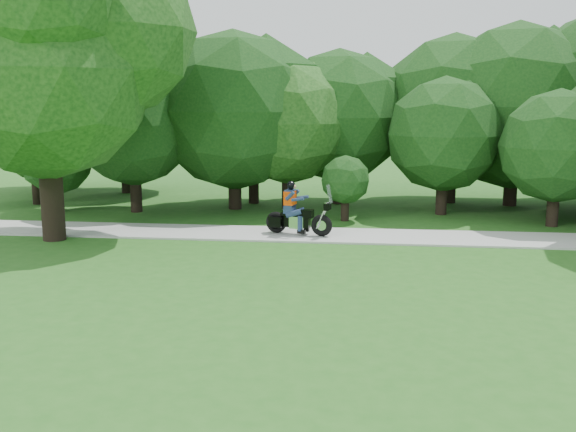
{
  "coord_description": "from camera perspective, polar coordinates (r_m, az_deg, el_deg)",
  "views": [
    {
      "loc": [
        -1.2,
        -11.59,
        4.16
      ],
      "look_at": [
        -3.06,
        4.13,
        1.32
      ],
      "focal_mm": 40.0,
      "sensor_mm": 36.0,
      "label": 1
    }
  ],
  "objects": [
    {
      "name": "ground",
      "position": [
        12.38,
        12.1,
        -9.69
      ],
      "size": [
        100.0,
        100.0,
        0.0
      ],
      "primitive_type": "plane",
      "color": "#245C1A",
      "rests_on": "ground"
    },
    {
      "name": "tree_line",
      "position": [
        26.26,
        14.58,
        8.71
      ],
      "size": [
        39.04,
        11.34,
        7.76
      ],
      "color": "black",
      "rests_on": "ground"
    },
    {
      "name": "touring_motorcycle",
      "position": [
        19.91,
        0.58,
        0.08
      ],
      "size": [
        2.16,
        1.01,
        1.67
      ],
      "rotation": [
        0.0,
        0.0,
        -0.24
      ],
      "color": "black",
      "rests_on": "walkway"
    },
    {
      "name": "walkway",
      "position": [
        20.06,
        10.05,
        -1.85
      ],
      "size": [
        60.0,
        2.2,
        0.06
      ],
      "primitive_type": "cube",
      "color": "#AAAAA4",
      "rests_on": "ground"
    },
    {
      "name": "big_tree_west",
      "position": [
        20.73,
        -20.66,
        13.97
      ],
      "size": [
        8.64,
        6.56,
        9.96
      ],
      "color": "black",
      "rests_on": "ground"
    }
  ]
}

